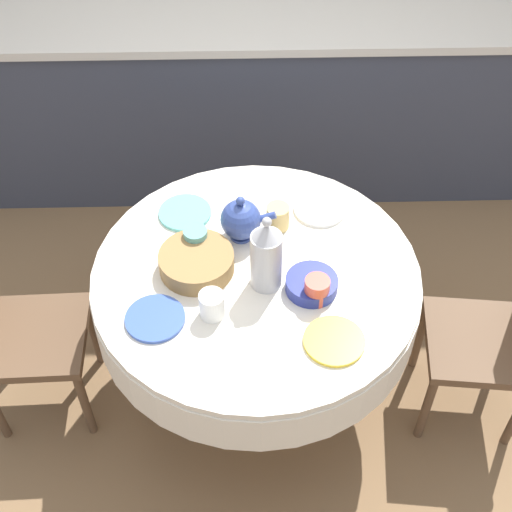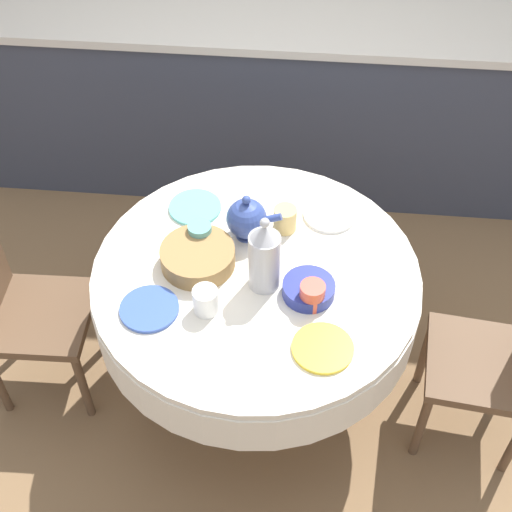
% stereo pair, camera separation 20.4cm
% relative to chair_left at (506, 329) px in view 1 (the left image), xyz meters
% --- Properties ---
extents(ground_plane, '(12.00, 12.00, 0.00)m').
position_rel_chair_left_xyz_m(ground_plane, '(-0.94, 0.10, -0.51)').
color(ground_plane, brown).
extents(kitchen_counter, '(3.24, 0.64, 0.96)m').
position_rel_chair_left_xyz_m(kitchen_counter, '(-0.94, 1.57, -0.03)').
color(kitchen_counter, '#383D4C').
rests_on(kitchen_counter, ground_plane).
extents(dining_table, '(1.20, 1.20, 0.75)m').
position_rel_chair_left_xyz_m(dining_table, '(-0.94, 0.10, 0.11)').
color(dining_table, tan).
rests_on(dining_table, ground_plane).
extents(chair_left, '(0.44, 0.44, 0.95)m').
position_rel_chair_left_xyz_m(chair_left, '(0.00, 0.00, 0.00)').
color(chair_left, brown).
rests_on(chair_left, ground_plane).
extents(chair_right, '(0.41, 0.41, 0.95)m').
position_rel_chair_left_xyz_m(chair_right, '(-1.89, 0.08, 0.00)').
color(chair_right, brown).
rests_on(chair_right, ground_plane).
extents(plate_near_left, '(0.20, 0.20, 0.01)m').
position_rel_chair_left_xyz_m(plate_near_left, '(-1.29, -0.11, 0.24)').
color(plate_near_left, '#3856AD').
rests_on(plate_near_left, dining_table).
extents(cup_near_left, '(0.09, 0.09, 0.10)m').
position_rel_chair_left_xyz_m(cup_near_left, '(-1.09, -0.09, 0.28)').
color(cup_near_left, white).
rests_on(cup_near_left, dining_table).
extents(plate_near_right, '(0.20, 0.20, 0.01)m').
position_rel_chair_left_xyz_m(plate_near_right, '(-0.69, -0.22, 0.24)').
color(plate_near_right, yellow).
rests_on(plate_near_right, dining_table).
extents(cup_near_right, '(0.09, 0.09, 0.10)m').
position_rel_chair_left_xyz_m(cup_near_right, '(-0.74, -0.03, 0.28)').
color(cup_near_right, '#CC4C3D').
rests_on(cup_near_right, dining_table).
extents(plate_far_left, '(0.20, 0.20, 0.01)m').
position_rel_chair_left_xyz_m(plate_far_left, '(-1.21, 0.41, 0.24)').
color(plate_far_left, '#60BCB7').
rests_on(plate_far_left, dining_table).
extents(cup_far_left, '(0.09, 0.09, 0.10)m').
position_rel_chair_left_xyz_m(cup_far_left, '(-1.16, 0.22, 0.28)').
color(cup_far_left, '#5BA39E').
rests_on(cup_far_left, dining_table).
extents(plate_far_right, '(0.20, 0.20, 0.01)m').
position_rel_chair_left_xyz_m(plate_far_right, '(-0.68, 0.42, 0.24)').
color(plate_far_right, white).
rests_on(plate_far_right, dining_table).
extents(cup_far_right, '(0.09, 0.09, 0.10)m').
position_rel_chair_left_xyz_m(cup_far_right, '(-0.85, 0.33, 0.28)').
color(cup_far_right, '#DBB766').
rests_on(cup_far_right, dining_table).
extents(coffee_carafe, '(0.11, 0.11, 0.32)m').
position_rel_chair_left_xyz_m(coffee_carafe, '(-0.91, 0.05, 0.37)').
color(coffee_carafe, '#B2B2B7').
rests_on(coffee_carafe, dining_table).
extents(teapot, '(0.21, 0.15, 0.20)m').
position_rel_chair_left_xyz_m(teapot, '(-0.99, 0.28, 0.32)').
color(teapot, '#33478E').
rests_on(teapot, dining_table).
extents(bread_basket, '(0.27, 0.27, 0.07)m').
position_rel_chair_left_xyz_m(bread_basket, '(-1.15, 0.12, 0.27)').
color(bread_basket, olive).
rests_on(bread_basket, dining_table).
extents(fruit_bowl, '(0.18, 0.18, 0.05)m').
position_rel_chair_left_xyz_m(fruit_bowl, '(-0.75, 0.01, 0.26)').
color(fruit_bowl, navy).
rests_on(fruit_bowl, dining_table).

